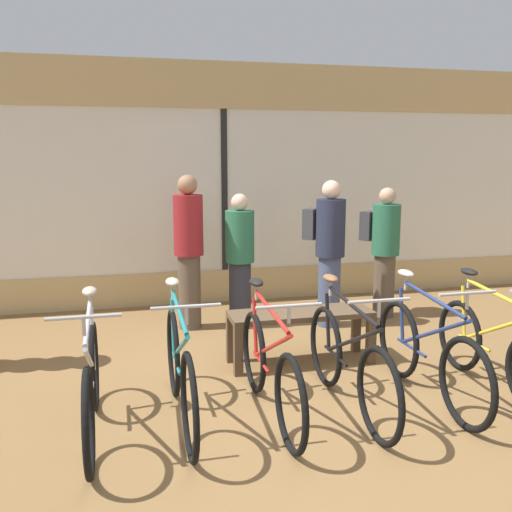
# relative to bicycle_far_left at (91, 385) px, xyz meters

# --- Properties ---
(ground_plane) EXTENTS (24.00, 24.00, 0.00)m
(ground_plane) POSITION_rel_bicycle_far_left_xyz_m (1.65, 0.19, -0.39)
(ground_plane) COLOR olive
(shop_back_wall) EXTENTS (12.00, 0.08, 3.20)m
(shop_back_wall) POSITION_rel_bicycle_far_left_xyz_m (1.65, 3.57, 1.24)
(shop_back_wall) COLOR tan
(shop_back_wall) RESTS_ON ground_plane
(bicycle_far_left) EXTENTS (0.46, 1.71, 1.04)m
(bicycle_far_left) POSITION_rel_bicycle_far_left_xyz_m (0.00, 0.00, 0.00)
(bicycle_far_left) COLOR black
(bicycle_far_left) RESTS_ON ground_plane
(bicycle_left) EXTENTS (0.46, 1.81, 1.05)m
(bicycle_left) POSITION_rel_bicycle_far_left_xyz_m (0.64, 0.08, 0.01)
(bicycle_left) COLOR black
(bicycle_left) RESTS_ON ground_plane
(bicycle_center_left) EXTENTS (0.46, 1.75, 1.03)m
(bicycle_center_left) POSITION_rel_bicycle_far_left_xyz_m (1.32, 0.01, -0.01)
(bicycle_center_left) COLOR black
(bicycle_center_left) RESTS_ON ground_plane
(bicycle_center_right) EXTENTS (0.46, 1.77, 1.03)m
(bicycle_center_right) POSITION_rel_bicycle_far_left_xyz_m (1.96, -0.02, -0.00)
(bicycle_center_right) COLOR black
(bicycle_center_right) RESTS_ON ground_plane
(bicycle_right) EXTENTS (0.46, 1.76, 1.03)m
(bicycle_right) POSITION_rel_bicycle_far_left_xyz_m (2.68, 0.01, -0.01)
(bicycle_right) COLOR black
(bicycle_right) RESTS_ON ground_plane
(bicycle_far_right) EXTENTS (0.46, 1.67, 1.01)m
(bicycle_far_right) POSITION_rel_bicycle_far_left_xyz_m (3.32, 0.05, -0.02)
(bicycle_far_right) COLOR black
(bicycle_far_right) RESTS_ON ground_plane
(display_bench) EXTENTS (1.40, 0.44, 0.52)m
(display_bench) POSITION_rel_bicycle_far_left_xyz_m (1.92, 1.06, 0.03)
(display_bench) COLOR brown
(display_bench) RESTS_ON ground_plane
(customer_near_rack) EXTENTS (0.54, 0.55, 1.72)m
(customer_near_rack) POSITION_rel_bicycle_far_left_xyz_m (2.62, 2.16, 0.54)
(customer_near_rack) COLOR #424C6B
(customer_near_rack) RESTS_ON ground_plane
(customer_by_window) EXTENTS (0.47, 0.47, 1.79)m
(customer_by_window) POSITION_rel_bicycle_far_left_xyz_m (1.02, 2.44, 0.55)
(customer_by_window) COLOR brown
(customer_by_window) RESTS_ON ground_plane
(customer_mid_floor) EXTENTS (0.42, 0.42, 1.57)m
(customer_mid_floor) POSITION_rel_bicycle_far_left_xyz_m (1.61, 2.43, 0.42)
(customer_mid_floor) COLOR #2D2D38
(customer_mid_floor) RESTS_ON ground_plane
(customer_near_bench) EXTENTS (0.51, 0.56, 1.61)m
(customer_near_bench) POSITION_rel_bicycle_far_left_xyz_m (3.43, 2.37, 0.47)
(customer_near_bench) COLOR brown
(customer_near_bench) RESTS_ON ground_plane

